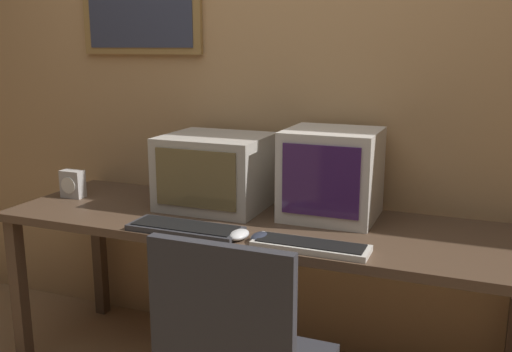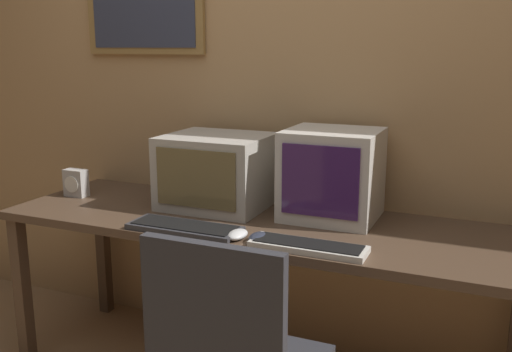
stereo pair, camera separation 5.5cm
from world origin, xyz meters
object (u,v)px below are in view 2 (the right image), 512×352
(mouse_far_corner, at_px, (238,235))
(keyboard_main, at_px, (185,228))
(mouse_near_keyboard, at_px, (258,237))
(desk_clock, at_px, (76,183))
(monitor_right, at_px, (332,174))
(monitor_left, at_px, (217,171))
(keyboard_side, at_px, (308,246))

(mouse_far_corner, bearing_deg, keyboard_main, 178.98)
(mouse_near_keyboard, height_order, desk_clock, desk_clock)
(monitor_right, relative_size, keyboard_main, 0.84)
(monitor_left, xyz_separation_m, keyboard_main, (0.04, -0.37, -0.15))
(keyboard_main, xyz_separation_m, mouse_near_keyboard, (0.31, -0.00, 0.00))
(keyboard_main, relative_size, mouse_near_keyboard, 4.41)
(monitor_right, height_order, desk_clock, monitor_right)
(keyboard_main, xyz_separation_m, mouse_far_corner, (0.23, -0.00, 0.00))
(monitor_left, distance_m, desk_clock, 0.71)
(keyboard_side, distance_m, mouse_near_keyboard, 0.20)
(mouse_near_keyboard, bearing_deg, keyboard_side, -2.75)
(mouse_near_keyboard, bearing_deg, monitor_left, 133.86)
(monitor_left, bearing_deg, keyboard_main, -83.14)
(keyboard_side, bearing_deg, mouse_far_corner, 178.49)
(monitor_right, distance_m, keyboard_side, 0.45)
(monitor_right, height_order, keyboard_side, monitor_right)
(desk_clock, bearing_deg, keyboard_side, -11.86)
(monitor_left, xyz_separation_m, mouse_near_keyboard, (0.36, -0.37, -0.14))
(keyboard_main, xyz_separation_m, keyboard_side, (0.51, -0.01, 0.00))
(monitor_left, distance_m, mouse_far_corner, 0.48)
(mouse_near_keyboard, bearing_deg, monitor_right, 68.13)
(monitor_right, height_order, mouse_far_corner, monitor_right)
(keyboard_side, height_order, mouse_far_corner, mouse_far_corner)
(monitor_right, height_order, keyboard_main, monitor_right)
(monitor_right, bearing_deg, mouse_near_keyboard, -111.87)
(monitor_right, bearing_deg, mouse_far_corner, -121.01)
(monitor_right, distance_m, desk_clock, 1.23)
(keyboard_main, bearing_deg, monitor_left, 96.86)
(mouse_far_corner, bearing_deg, monitor_left, 126.34)
(desk_clock, bearing_deg, mouse_near_keyboard, -13.51)
(monitor_right, xyz_separation_m, mouse_far_corner, (-0.24, -0.40, -0.17))
(monitor_left, height_order, monitor_right, monitor_right)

